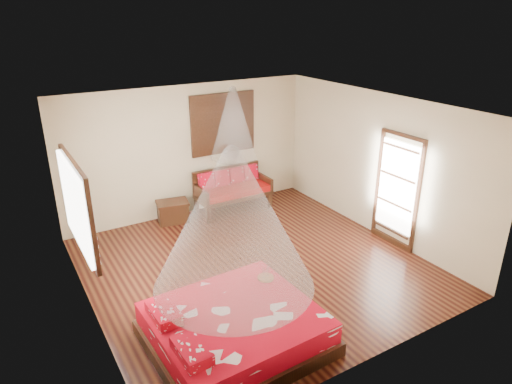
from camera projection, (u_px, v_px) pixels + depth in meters
room at (255, 192)px, 7.54m from camera, size 5.54×5.54×2.84m
bed at (234, 329)px, 6.08m from camera, size 2.24×2.04×0.65m
daybed at (232, 188)px, 10.14m from camera, size 1.66×0.74×0.94m
storage_chest at (173, 211)px, 9.65m from camera, size 0.73×0.59×0.45m
shutter_panel at (223, 124)px, 9.90m from camera, size 1.52×0.06×1.32m
window_left at (79, 205)px, 6.29m from camera, size 0.10×1.74×1.34m
glazed_door at (397, 191)px, 8.48m from camera, size 0.08×1.02×2.16m
wine_tray at (266, 275)px, 6.74m from camera, size 0.24×0.24×0.20m
mosquito_net_main at (233, 220)px, 5.49m from camera, size 2.04×2.04×1.80m
mosquito_net_daybed at (233, 123)px, 9.49m from camera, size 0.99×0.99×1.50m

